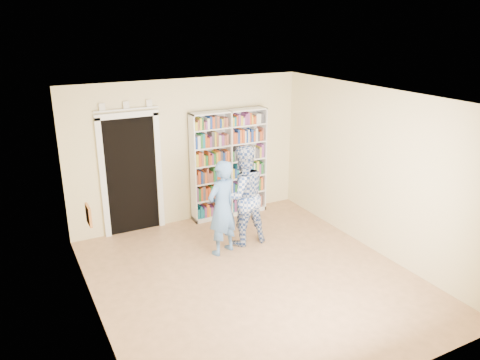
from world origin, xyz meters
The scene contains 11 objects.
floor centered at (0.00, 0.00, 0.00)m, with size 5.00×5.00×0.00m, color #966C48.
ceiling centered at (0.00, 0.00, 2.70)m, with size 5.00×5.00×0.00m, color white.
wall_back centered at (0.00, 2.50, 1.35)m, with size 4.50×4.50×0.00m, color beige.
wall_left centered at (-2.25, 0.00, 1.35)m, with size 5.00×5.00×0.00m, color beige.
wall_right centered at (2.25, 0.00, 1.35)m, with size 5.00×5.00×0.00m, color beige.
bookshelf centered at (0.76, 2.34, 1.06)m, with size 1.52×0.29×2.09m.
doorway centered at (-1.10, 2.48, 1.18)m, with size 1.10×0.08×2.43m.
wall_art centered at (-2.23, 0.20, 1.40)m, with size 0.03×0.25×0.25m, color brown.
man_blue centered at (-0.05, 0.96, 0.80)m, with size 0.58×0.38×1.59m, color #4F78B0.
man_plaid centered at (0.42, 1.14, 0.87)m, with size 0.84×0.66×1.74m, color #2C4787.
paper_sheet centered at (0.50, 0.97, 0.93)m, with size 0.20×0.01×0.27m, color white.
Camera 1 is at (-3.03, -5.37, 3.69)m, focal length 35.00 mm.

